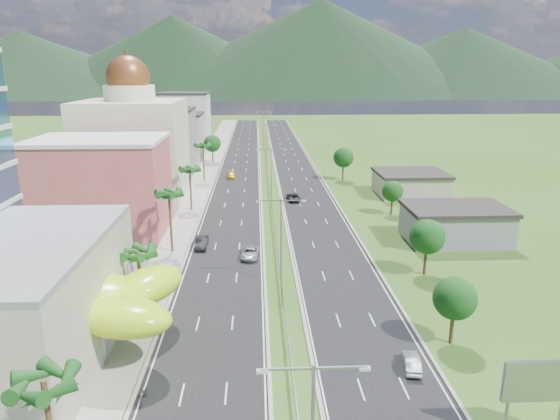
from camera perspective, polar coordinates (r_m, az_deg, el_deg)
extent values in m
plane|color=#2D5119|center=(54.59, 0.65, -12.66)|extent=(500.00, 500.00, 0.00)
cube|color=black|center=(140.42, -4.57, 5.07)|extent=(11.00, 260.00, 0.04)
cube|color=black|center=(140.73, 1.57, 5.14)|extent=(11.00, 260.00, 0.04)
cube|color=gray|center=(141.04, -8.44, 5.01)|extent=(7.00, 260.00, 0.12)
cube|color=gray|center=(122.61, -1.31, 3.83)|extent=(0.08, 216.00, 0.28)
cube|color=gray|center=(223.41, -1.98, 9.18)|extent=(0.10, 0.12, 0.70)
cube|color=gray|center=(27.53, 0.75, -17.72)|extent=(2.88, 0.12, 0.12)
cube|color=gray|center=(27.83, 6.97, -17.44)|extent=(2.88, 0.12, 0.12)
cube|color=silver|center=(27.55, -2.04, -17.95)|extent=(0.60, 0.25, 0.18)
cube|color=silver|center=(28.11, 9.66, -17.43)|extent=(0.60, 0.25, 0.18)
cylinder|color=gray|center=(61.50, 0.12, -3.69)|extent=(0.20, 0.20, 11.00)
cube|color=gray|center=(59.90, -1.25, 1.08)|extent=(2.88, 0.12, 0.12)
cube|color=gray|center=(60.03, 1.50, 1.11)|extent=(2.88, 0.12, 0.12)
cube|color=silver|center=(59.90, -2.48, 0.97)|extent=(0.60, 0.25, 0.18)
cube|color=silver|center=(60.16, 2.71, 1.03)|extent=(0.60, 0.25, 0.18)
cylinder|color=gray|center=(100.08, -1.01, 3.96)|extent=(0.20, 0.20, 11.00)
cube|color=gray|center=(99.10, -1.86, 6.95)|extent=(2.88, 0.12, 0.12)
cube|color=gray|center=(99.18, -0.19, 6.97)|extent=(2.88, 0.12, 0.12)
cube|color=silver|center=(99.11, -2.61, 6.89)|extent=(0.60, 0.25, 0.18)
cube|color=silver|center=(99.26, 0.56, 6.91)|extent=(0.60, 0.25, 0.18)
cylinder|color=gray|center=(144.41, -1.56, 7.61)|extent=(0.20, 0.20, 11.00)
cube|color=gray|center=(143.73, -2.15, 9.70)|extent=(2.88, 0.12, 0.12)
cube|color=gray|center=(143.79, -0.99, 9.71)|extent=(2.88, 0.12, 0.12)
cube|color=silver|center=(143.73, -2.67, 9.65)|extent=(0.60, 0.25, 0.18)
cube|color=silver|center=(143.84, -0.47, 9.68)|extent=(0.60, 0.25, 0.18)
cylinder|color=gray|center=(189.05, -1.85, 9.55)|extent=(0.20, 0.20, 11.00)
cube|color=gray|center=(188.54, -2.31, 11.14)|extent=(2.88, 0.12, 0.12)
cube|color=gray|center=(188.58, -1.42, 11.15)|extent=(2.88, 0.12, 0.12)
cube|color=silver|center=(188.54, -2.70, 11.11)|extent=(0.60, 0.25, 0.18)
cube|color=silver|center=(188.62, -1.02, 11.13)|extent=(0.60, 0.25, 0.18)
cylinder|color=gray|center=(55.95, -25.09, -11.22)|extent=(0.50, 0.50, 4.00)
cylinder|color=gray|center=(49.49, -19.54, -14.22)|extent=(0.50, 0.50, 4.00)
cylinder|color=gray|center=(48.40, -25.28, -15.61)|extent=(0.50, 0.50, 4.00)
cylinder|color=gray|center=(53.21, -15.91, -11.68)|extent=(0.50, 0.50, 4.00)
cube|color=#BD4D50|center=(85.79, -19.69, 2.40)|extent=(20.00, 15.00, 15.00)
cube|color=beige|center=(107.14, -16.35, 6.56)|extent=(20.00, 20.00, 20.00)
cylinder|color=beige|center=(106.04, -16.84, 12.70)|extent=(10.00, 10.00, 3.00)
sphere|color=brown|center=(105.95, -16.97, 14.31)|extent=(8.40, 8.40, 8.40)
cube|color=gray|center=(131.41, -13.38, 7.49)|extent=(16.00, 15.00, 16.00)
cube|color=gray|center=(153.09, -11.88, 8.13)|extent=(16.00, 15.00, 13.00)
cube|color=silver|center=(175.42, -10.77, 9.95)|extent=(16.00, 15.00, 18.00)
cylinder|color=gray|center=(42.54, 24.42, -20.82)|extent=(0.24, 0.24, 3.20)
cylinder|color=gray|center=(44.37, 29.31, -19.85)|extent=(0.24, 0.24, 3.20)
cube|color=#D85919|center=(41.80, 27.45, -16.98)|extent=(5.20, 0.35, 3.20)
cube|color=gray|center=(82.59, 19.38, -1.67)|extent=(15.00, 10.00, 5.00)
cube|color=gray|center=(110.63, 14.66, 2.84)|extent=(14.00, 12.00, 4.40)
cylinder|color=#47301C|center=(56.09, -15.65, -8.21)|extent=(0.36, 0.36, 7.50)
cylinder|color=#47301C|center=(74.23, -12.39, -1.43)|extent=(0.36, 0.36, 9.00)
cylinder|color=#47301C|center=(96.32, -10.18, 2.33)|extent=(0.36, 0.36, 8.00)
cylinder|color=#47301C|center=(120.54, -8.72, 5.28)|extent=(0.36, 0.36, 8.80)
cylinder|color=#47301C|center=(145.39, -7.70, 6.32)|extent=(0.40, 0.40, 4.90)
sphere|color=#174A17|center=(144.92, -7.75, 7.55)|extent=(4.90, 4.90, 4.90)
cylinder|color=#47301C|center=(52.62, 19.09, -12.17)|extent=(0.40, 0.40, 4.20)
sphere|color=#174A17|center=(51.45, 19.36, -9.50)|extent=(4.20, 4.20, 4.20)
cylinder|color=#47301C|center=(68.05, 16.30, -5.29)|extent=(0.40, 0.40, 4.55)
sphere|color=#174A17|center=(67.09, 16.49, -2.95)|extent=(4.55, 4.55, 4.55)
cylinder|color=#47301C|center=(94.48, 12.65, 0.63)|extent=(0.40, 0.40, 3.85)
sphere|color=#174A17|center=(93.88, 12.74, 2.09)|extent=(3.85, 3.85, 3.85)
cylinder|color=#47301C|center=(122.04, 7.21, 4.53)|extent=(0.40, 0.40, 4.90)
sphere|color=#174A17|center=(121.47, 7.26, 5.99)|extent=(4.90, 4.90, 4.90)
imported|color=black|center=(76.31, -8.95, -3.66)|extent=(1.75, 4.90, 1.61)
imported|color=#929498|center=(71.61, -3.43, -4.90)|extent=(2.78, 5.26, 1.41)
imported|color=#BF9216|center=(124.17, -5.58, 3.98)|extent=(2.75, 5.29, 1.46)
imported|color=#9B9EA2|center=(48.24, 14.79, -16.45)|extent=(1.99, 4.07, 1.28)
imported|color=black|center=(102.32, 1.54, 1.50)|extent=(2.82, 5.45, 1.47)
imported|color=black|center=(44.32, -15.40, -19.69)|extent=(0.69, 2.04, 1.29)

